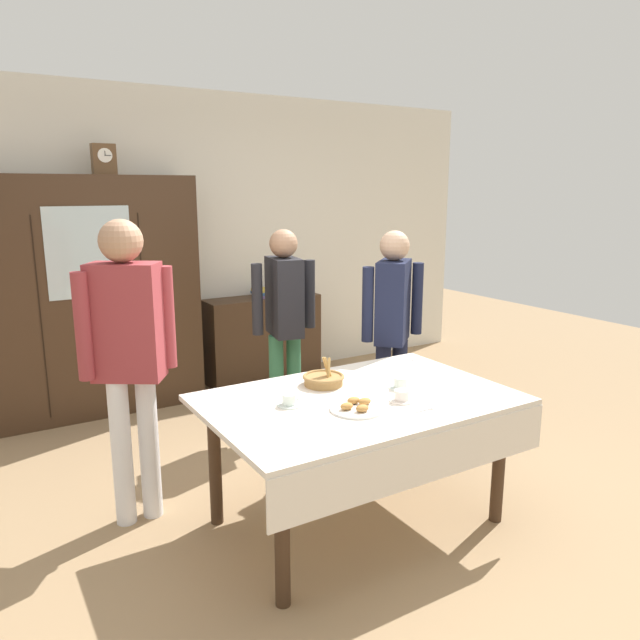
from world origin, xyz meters
TOP-DOWN VIEW (x-y plane):
  - ground_plane at (0.00, 0.00)m, footprint 12.00×12.00m
  - back_wall at (0.00, 2.65)m, footprint 6.40×0.10m
  - dining_table at (0.00, -0.24)m, footprint 1.64×1.08m
  - wall_cabinet at (-0.90, 2.35)m, footprint 1.75×0.46m
  - mantel_clock at (-0.69, 2.35)m, footprint 0.18×0.11m
  - bookshelf_low at (0.69, 2.41)m, footprint 1.12×0.35m
  - book_stack at (0.69, 2.41)m, footprint 0.16×0.21m
  - tea_cup_near_left at (0.16, -0.37)m, footprint 0.13×0.13m
  - tea_cup_mid_right at (-0.38, -0.12)m, footprint 0.13×0.13m
  - tea_cup_back_edge at (0.28, -0.21)m, footprint 0.13×0.13m
  - bread_basket at (-0.06, 0.07)m, footprint 0.24×0.24m
  - pastry_plate at (-0.12, -0.35)m, footprint 0.28×0.28m
  - spoon_mid_right at (0.67, 0.19)m, footprint 0.12×0.02m
  - spoon_far_left at (0.20, -0.54)m, footprint 0.12×0.02m
  - person_behind_table_left at (-1.04, 0.47)m, footprint 0.52×0.36m
  - person_near_right_end at (0.27, 1.16)m, footprint 0.52×0.39m
  - person_beside_shelf at (0.83, 0.57)m, footprint 0.52×0.39m

SIDE VIEW (x-z plane):
  - ground_plane at x=0.00m, z-range 0.00..0.00m
  - bookshelf_low at x=0.69m, z-range 0.00..0.82m
  - dining_table at x=0.00m, z-range 0.27..1.01m
  - spoon_mid_right at x=0.67m, z-range 0.74..0.75m
  - spoon_far_left at x=0.20m, z-range 0.74..0.75m
  - pastry_plate at x=-0.12m, z-range 0.73..0.78m
  - tea_cup_back_edge at x=0.28m, z-range 0.74..0.80m
  - tea_cup_near_left at x=0.16m, z-range 0.74..0.80m
  - tea_cup_mid_right at x=-0.38m, z-range 0.74..0.80m
  - bread_basket at x=-0.06m, z-range 0.69..0.86m
  - book_stack at x=0.69m, z-range 0.82..0.90m
  - person_near_right_end at x=0.27m, z-range 0.16..1.71m
  - person_beside_shelf at x=0.83m, z-range 0.16..1.72m
  - wall_cabinet at x=-0.90m, z-range 0.00..1.95m
  - person_behind_table_left at x=-1.04m, z-range 0.19..1.88m
  - back_wall at x=0.00m, z-range 0.00..2.70m
  - mantel_clock at x=-0.69m, z-range 1.95..2.19m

